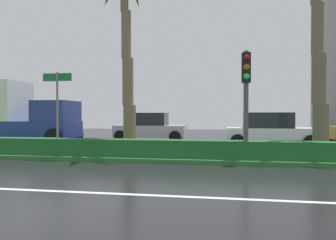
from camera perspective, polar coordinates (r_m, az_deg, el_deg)
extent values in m
cube|color=black|center=(13.95, -7.69, -5.90)|extent=(90.00, 42.00, 0.10)
cube|color=white|center=(7.63, -23.72, -11.40)|extent=(81.00, 0.14, 0.01)
cube|color=#2D6B33|center=(12.99, -9.00, -5.87)|extent=(85.50, 4.00, 0.15)
cube|color=#1E6028|center=(11.64, -11.19, -4.82)|extent=(76.50, 0.70, 0.60)
cylinder|color=brown|center=(12.59, -6.89, -1.53)|extent=(0.49, 0.49, 1.84)
cylinder|color=brown|center=(12.66, -7.20, 6.85)|extent=(0.43, 0.43, 1.84)
cylinder|color=brown|center=(13.00, -7.52, 14.96)|extent=(0.37, 0.37, 1.84)
cylinder|color=brown|center=(12.69, 25.68, -1.61)|extent=(0.55, 0.55, 1.84)
cylinder|color=brown|center=(12.81, 25.44, 6.65)|extent=(0.49, 0.49, 1.84)
cylinder|color=brown|center=(13.19, 25.19, 14.60)|extent=(0.42, 0.42, 1.84)
cylinder|color=#4C4C47|center=(10.68, 13.79, 2.56)|extent=(0.16, 0.16, 3.55)
cube|color=black|center=(10.78, 13.82, 9.06)|extent=(0.28, 0.32, 0.96)
sphere|color=maroon|center=(10.66, 13.90, 10.79)|extent=(0.20, 0.20, 0.20)
sphere|color=#7F600F|center=(10.62, 13.89, 9.19)|extent=(0.20, 0.20, 0.20)
sphere|color=#1EEA3F|center=(10.58, 13.88, 7.58)|extent=(0.20, 0.20, 0.20)
cylinder|color=slate|center=(12.14, -19.20, 1.05)|extent=(0.08, 0.08, 3.00)
cube|color=#146B2D|center=(12.21, -19.24, 7.26)|extent=(1.10, 0.03, 0.28)
cube|color=navy|center=(19.56, -24.98, -1.47)|extent=(6.40, 2.30, 0.90)
cube|color=navy|center=(18.39, -19.35, 1.53)|extent=(1.90, 2.21, 1.10)
cube|color=silver|center=(20.17, -27.48, 2.99)|extent=(2.30, 2.35, 2.20)
cylinder|color=black|center=(19.23, -16.33, -2.50)|extent=(0.92, 0.30, 0.92)
cylinder|color=black|center=(17.16, -19.74, -2.94)|extent=(0.92, 0.30, 0.92)
cube|color=silver|center=(19.56, -3.16, -1.99)|extent=(4.30, 1.76, 0.72)
cube|color=#1E2328|center=(19.57, -3.59, 0.18)|extent=(2.30, 1.58, 0.76)
cylinder|color=black|center=(20.17, 1.98, -2.64)|extent=(0.68, 0.22, 0.68)
cylinder|color=black|center=(18.39, 1.25, -2.99)|extent=(0.68, 0.22, 0.68)
cylinder|color=black|center=(20.86, -7.05, -2.52)|extent=(0.68, 0.22, 0.68)
cylinder|color=black|center=(19.14, -8.59, -2.84)|extent=(0.68, 0.22, 0.68)
cube|color=white|center=(16.63, 17.90, -2.57)|extent=(4.30, 1.76, 0.72)
cube|color=#1E2328|center=(16.58, 17.40, -0.02)|extent=(2.30, 1.58, 0.76)
cylinder|color=black|center=(17.84, 22.72, -3.20)|extent=(0.68, 0.22, 0.68)
cylinder|color=black|center=(16.10, 24.19, -3.66)|extent=(0.68, 0.22, 0.68)
cylinder|color=black|center=(17.39, 12.06, -3.25)|extent=(0.68, 0.22, 0.68)
cylinder|color=black|center=(15.60, 12.36, -3.74)|extent=(0.68, 0.22, 0.68)
cylinder|color=black|center=(21.14, 27.55, -2.59)|extent=(0.68, 0.22, 0.68)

